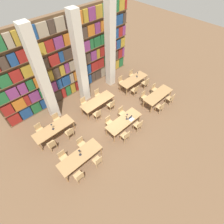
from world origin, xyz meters
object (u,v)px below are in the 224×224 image
pillar_center (80,62)px  chair_22 (145,83)px  reading_table_0 (80,157)px  chair_3 (81,144)px  chair_2 (98,161)px  chair_20 (135,90)px  reading_table_3 (54,129)px  chair_8 (161,107)px  desk_lamp_0 (79,152)px  chair_16 (97,114)px  desk_lamp_3 (137,74)px  chair_15 (57,119)px  chair_11 (154,89)px  chair_13 (40,130)px  chair_9 (144,97)px  chair_1 (63,157)px  chair_4 (126,136)px  chair_10 (171,99)px  chair_23 (132,75)px  chair_19 (98,95)px  chair_12 (52,144)px  chair_0 (79,176)px  reading_table_5 (134,80)px  pillar_left (43,79)px  chair_18 (111,105)px  chair_6 (138,125)px  chair_14 (70,133)px  laptop (131,119)px  desk_lamp_2 (52,126)px  reading_table_2 (158,95)px  reading_table_4 (98,102)px  chair_5 (109,122)px  reading_table_1 (124,121)px  chair_21 (121,81)px  chair_7 (122,113)px  chair_17 (84,103)px

pillar_center → chair_22: size_ratio=6.69×
reading_table_0 → chair_3: size_ratio=2.66×
chair_2 → chair_20: same height
reading_table_3 → chair_8: bearing=-26.9°
desk_lamp_0 → chair_22: (7.31, 1.63, -0.61)m
chair_16 → desk_lamp_3: size_ratio=2.10×
chair_15 → chair_11: bearing=160.3°
reading_table_3 → chair_13: (-0.59, 0.70, -0.20)m
desk_lamp_0 → chair_9: (6.05, 0.72, -0.61)m
chair_1 → chair_2: bearing=130.2°
chair_8 → chair_4: bearing=179.8°
chair_10 → chair_23: bearing=88.9°
chair_16 → chair_19: bearing=49.1°
chair_11 → chair_12: same height
chair_0 → reading_table_5: (7.38, 3.08, 0.20)m
pillar_left → chair_18: (3.07, -2.22, -2.51)m
chair_6 → chair_14: size_ratio=1.00×
chair_1 → desk_lamp_0: size_ratio=1.85×
chair_6 → laptop: size_ratio=2.80×
chair_0 → desk_lamp_2: bearing=80.7°
reading_table_2 → chair_18: chair_18 is taller
chair_1 → reading_table_3: (0.55, 1.79, 0.20)m
reading_table_2 → reading_table_4: same height
chair_20 → chair_11: bearing=-38.6°
reading_table_2 → desk_lamp_2: 7.24m
reading_table_0 → laptop: 3.72m
pillar_center → chair_0: (-3.93, -4.69, -2.51)m
chair_2 → chair_8: bearing=0.7°
chair_5 → chair_14: 2.44m
chair_18 → chair_8: bearing=-46.8°
chair_9 → chair_1: bearing=0.6°
chair_3 → chair_4: size_ratio=1.00×
chair_1 → reading_table_1: chair_1 is taller
chair_14 → chair_15: same height
reading_table_0 → chair_5: chair_5 is taller
chair_2 → pillar_left: bearing=87.4°
chair_4 → chair_21: size_ratio=1.00×
reading_table_0 → chair_20: 6.39m
chair_16 → chair_21: bearing=20.6°
chair_12 → chair_13: bearing=90.0°
chair_7 → chair_17: size_ratio=1.00×
chair_10 → chair_21: same height
chair_10 → chair_22: (0.07, 2.31, 0.00)m
desk_lamp_3 → chair_11: bearing=-85.7°
chair_18 → chair_13: bearing=162.4°
pillar_left → chair_2: size_ratio=6.69×
chair_4 → chair_20: (3.41, 2.30, 0.00)m
reading_table_2 → chair_15: bearing=153.2°
desk_lamp_0 → chair_10: size_ratio=0.54×
chair_4 → chair_5: (0.00, 1.40, 0.00)m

